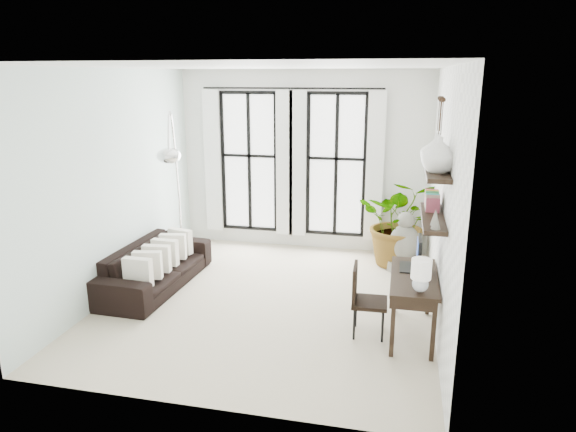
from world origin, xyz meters
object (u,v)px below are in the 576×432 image
(arc_lamp, at_px, (173,150))
(buddha, at_px, (404,246))
(plant, at_px, (401,222))
(desk, at_px, (414,281))
(sofa, at_px, (156,266))
(desk_chair, at_px, (363,296))

(arc_lamp, height_order, buddha, arc_lamp)
(plant, height_order, arc_lamp, arc_lamp)
(desk, distance_m, buddha, 2.29)
(sofa, bearing_deg, arc_lamp, -7.42)
(desk, bearing_deg, sofa, 168.58)
(desk, height_order, arc_lamp, arc_lamp)
(sofa, distance_m, desk_chair, 3.27)
(arc_lamp, bearing_deg, desk, -20.46)
(desk, distance_m, arc_lamp, 4.09)
(plant, relative_size, desk, 1.15)
(plant, bearing_deg, desk_chair, -99.05)
(desk, xyz_separation_m, buddha, (-0.10, 2.27, -0.31))
(sofa, xyz_separation_m, arc_lamp, (0.10, 0.60, 1.66))
(desk, distance_m, desk_chair, 0.63)
(desk_chair, relative_size, arc_lamp, 0.34)
(plant, distance_m, buddha, 0.41)
(sofa, relative_size, desk_chair, 2.49)
(plant, height_order, buddha, plant)
(sofa, xyz_separation_m, desk_chair, (3.16, -0.83, 0.18))
(desk, height_order, desk_chair, desk)
(buddha, bearing_deg, plant, 108.66)
(buddha, bearing_deg, sofa, -157.45)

